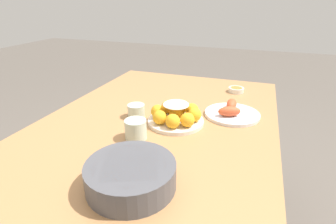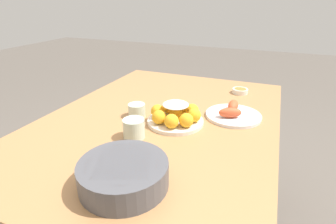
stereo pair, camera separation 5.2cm
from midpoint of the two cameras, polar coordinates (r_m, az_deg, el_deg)
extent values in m
cylinder|color=#A87547|center=(2.07, -5.12, -1.72)|extent=(0.06, 0.06, 0.71)
cylinder|color=#A87547|center=(1.88, 20.76, -6.15)|extent=(0.06, 0.06, 0.71)
cube|color=#A87547|center=(1.20, -0.31, -1.88)|extent=(1.40, 1.01, 0.03)
cylinder|color=silver|center=(1.14, 2.93, -2.04)|extent=(0.24, 0.24, 0.02)
sphere|color=#F4A823|center=(1.06, 2.16, -2.04)|extent=(0.06, 0.06, 0.06)
sphere|color=#F4A823|center=(1.07, 5.38, -1.81)|extent=(0.06, 0.06, 0.06)
sphere|color=#F4A823|center=(1.12, 7.00, -0.72)|extent=(0.06, 0.06, 0.06)
sphere|color=#F4A823|center=(1.16, 6.52, 0.33)|extent=(0.06, 0.06, 0.06)
sphere|color=#F4A823|center=(1.20, 4.37, 1.13)|extent=(0.06, 0.06, 0.06)
sphere|color=#F4A823|center=(1.19, 1.35, 1.15)|extent=(0.06, 0.06, 0.06)
sphere|color=#F4A823|center=(1.15, -0.92, 0.15)|extent=(0.06, 0.06, 0.06)
sphere|color=#F4A823|center=(1.09, -0.60, -1.15)|extent=(0.06, 0.06, 0.06)
ellipsoid|color=white|center=(1.11, 3.01, 1.59)|extent=(0.11, 0.11, 0.02)
sphere|color=#F4A823|center=(1.13, 2.97, -0.31)|extent=(0.06, 0.06, 0.06)
cylinder|color=#4C4C51|center=(0.78, -7.71, -13.24)|extent=(0.26, 0.26, 0.08)
cylinder|color=brown|center=(0.76, -7.84, -11.31)|extent=(0.21, 0.21, 0.01)
cylinder|color=silver|center=(1.55, 16.35, 4.40)|extent=(0.09, 0.09, 0.03)
cylinder|color=olive|center=(1.55, 16.40, 4.75)|extent=(0.07, 0.07, 0.01)
cylinder|color=silver|center=(1.24, 15.18, -0.73)|extent=(0.25, 0.25, 0.01)
ellipsoid|color=#D1512D|center=(1.19, 14.57, -0.15)|extent=(0.08, 0.11, 0.05)
ellipsoid|color=#D1512D|center=(1.27, 15.14, 1.34)|extent=(0.10, 0.05, 0.05)
cylinder|color=beige|center=(1.20, -5.59, 0.36)|extent=(0.08, 0.08, 0.06)
cylinder|color=beige|center=(1.02, -5.99, -3.64)|extent=(0.08, 0.08, 0.08)
camera|label=1|loc=(0.03, -88.71, 0.57)|focal=28.00mm
camera|label=2|loc=(0.03, 91.29, -0.57)|focal=28.00mm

